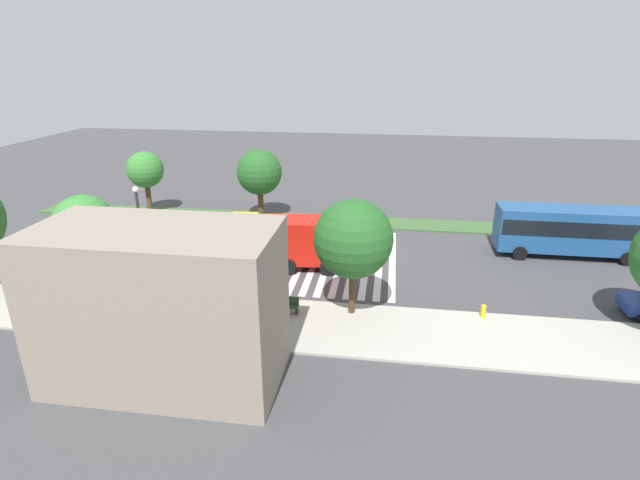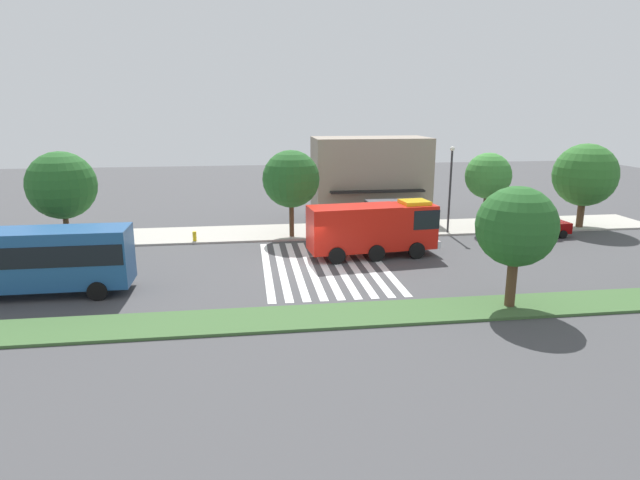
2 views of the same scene
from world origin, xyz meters
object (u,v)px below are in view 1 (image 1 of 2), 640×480
bus_stop_shelter (214,279)px  bench_near_shelter (284,305)px  parked_car_mid (67,264)px  median_tree_far_west (259,173)px  sidewalk_tree_west (353,239)px  sidewalk_tree_east (85,226)px  fire_truck (283,240)px  median_tree_west (145,170)px  transit_bus (571,228)px  street_lamp (142,233)px  fire_hydrant (483,311)px

bus_stop_shelter → bench_near_shelter: (-4.00, -0.01, -1.30)m
parked_car_mid → median_tree_far_west: median_tree_far_west is taller
sidewalk_tree_west → sidewalk_tree_east: bearing=-0.0°
fire_truck → sidewalk_tree_east: 12.12m
fire_truck → median_tree_west: 18.16m
fire_truck → transit_bus: size_ratio=0.87×
parked_car_mid → bus_stop_shelter: (-11.09, 2.75, 0.99)m
bus_stop_shelter → median_tree_far_west: size_ratio=0.58×
fire_truck → median_tree_far_west: bearing=-72.8°
bench_near_shelter → sidewalk_tree_east: size_ratio=0.26×
street_lamp → sidewalk_tree_east: street_lamp is taller
median_tree_far_west → median_tree_west: (10.55, 0.00, -0.11)m
bench_near_shelter → median_tree_far_west: 17.94m
bus_stop_shelter → sidewalk_tree_east: sidewalk_tree_east is taller
parked_car_mid → sidewalk_tree_west: 19.28m
parked_car_mid → street_lamp: bearing=162.2°
bench_near_shelter → median_tree_west: (16.30, -16.61, 3.45)m
bus_stop_shelter → bench_near_shelter: size_ratio=2.19×
bus_stop_shelter → fire_truck: bearing=-111.9°
street_lamp → median_tree_far_west: size_ratio=1.12×
sidewalk_tree_west → median_tree_west: 25.68m
transit_bus → median_tree_far_west: median_tree_far_west is taller
fire_truck → transit_bus: 20.50m
median_tree_west → street_lamp: bearing=116.3°
transit_bus → street_lamp: bearing=-159.0°
parked_car_mid → sidewalk_tree_east: bearing=144.1°
fire_truck → median_tree_west: (14.87, -10.23, 2.02)m
parked_car_mid → sidewalk_tree_east: 5.35m
transit_bus → sidewalk_tree_west: size_ratio=1.57×
bench_near_shelter → transit_bus: bearing=-148.3°
sidewalk_tree_west → fire_hydrant: size_ratio=9.31×
bus_stop_shelter → sidewalk_tree_west: size_ratio=0.54×
fire_truck → transit_bus: fire_truck is taller
bench_near_shelter → sidewalk_tree_west: sidewalk_tree_west is taller
fire_hydrant → fire_truck: bearing=-23.4°
bus_stop_shelter → fire_hydrant: size_ratio=5.00×
bench_near_shelter → sidewalk_tree_east: bearing=-2.6°
sidewalk_tree_west → fire_truck: bearing=-48.7°
bench_near_shelter → median_tree_west: 23.53m
parked_car_mid → street_lamp: (-6.55, 1.80, 3.15)m
sidewalk_tree_west → sidewalk_tree_east: (15.48, -0.00, -0.06)m
bench_near_shelter → street_lamp: bearing=-6.3°
median_tree_west → fire_hydrant: (-27.24, 15.58, -3.55)m
parked_car_mid → fire_hydrant: size_ratio=6.54×
bench_near_shelter → parked_car_mid: bearing=-10.3°
fire_truck → sidewalk_tree_east: sidewalk_tree_east is taller
street_lamp → sidewalk_tree_west: bearing=178.1°
street_lamp → median_tree_west: (7.76, -15.68, -0.01)m
street_lamp → fire_hydrant: size_ratio=9.54×
parked_car_mid → bench_near_shelter: (-15.09, 2.74, -0.30)m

